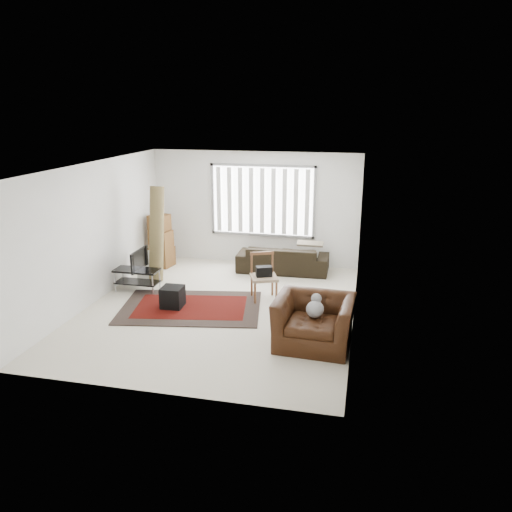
{
  "coord_description": "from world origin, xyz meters",
  "views": [
    {
      "loc": [
        2.6,
        -8.46,
        3.71
      ],
      "look_at": [
        0.68,
        0.13,
        1.05
      ],
      "focal_mm": 35.0,
      "sensor_mm": 36.0,
      "label": 1
    }
  ],
  "objects_px": {
    "armchair": "(314,318)",
    "tv_stand": "(137,275)",
    "sofa": "(283,255)",
    "moving_boxes": "(161,243)",
    "side_chair": "(264,275)"
  },
  "relations": [
    {
      "from": "moving_boxes",
      "to": "armchair",
      "type": "xyz_separation_m",
      "value": [
        4.03,
        -3.34,
        -0.12
      ]
    },
    {
      "from": "tv_stand",
      "to": "armchair",
      "type": "distance_m",
      "value": 4.2
    },
    {
      "from": "sofa",
      "to": "side_chair",
      "type": "bearing_deg",
      "value": 86.28
    },
    {
      "from": "moving_boxes",
      "to": "side_chair",
      "type": "height_order",
      "value": "moving_boxes"
    },
    {
      "from": "sofa",
      "to": "tv_stand",
      "type": "bearing_deg",
      "value": 33.48
    },
    {
      "from": "tv_stand",
      "to": "armchair",
      "type": "height_order",
      "value": "armchair"
    },
    {
      "from": "tv_stand",
      "to": "sofa",
      "type": "height_order",
      "value": "sofa"
    },
    {
      "from": "side_chair",
      "to": "armchair",
      "type": "height_order",
      "value": "side_chair"
    },
    {
      "from": "tv_stand",
      "to": "moving_boxes",
      "type": "height_order",
      "value": "moving_boxes"
    },
    {
      "from": "sofa",
      "to": "armchair",
      "type": "relative_size",
      "value": 1.62
    },
    {
      "from": "armchair",
      "to": "tv_stand",
      "type": "bearing_deg",
      "value": 159.97
    },
    {
      "from": "side_chair",
      "to": "armchair",
      "type": "bearing_deg",
      "value": -77.73
    },
    {
      "from": "side_chair",
      "to": "moving_boxes",
      "type": "bearing_deg",
      "value": 128.89
    },
    {
      "from": "moving_boxes",
      "to": "side_chair",
      "type": "relative_size",
      "value": 1.34
    },
    {
      "from": "sofa",
      "to": "armchair",
      "type": "bearing_deg",
      "value": 106.02
    }
  ]
}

